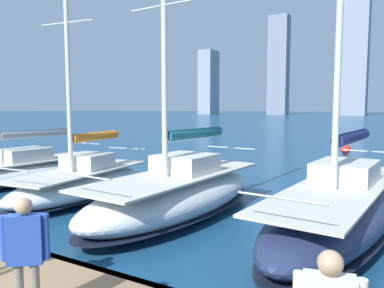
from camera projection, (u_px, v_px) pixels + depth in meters
name	position (u px, v px, depth m)	size (l,w,h in m)	color
city_skyline	(367.00, 67.00, 146.72)	(165.38, 20.33, 47.00)	gray
sailboat_navy	(340.00, 207.00, 9.73)	(3.16, 9.15, 10.74)	navy
sailboat_teal	(177.00, 193.00, 11.35)	(3.13, 7.87, 9.34)	silver
sailboat_orange	(82.00, 181.00, 13.66)	(3.16, 6.87, 9.59)	silver
sailboat_grey	(15.00, 170.00, 16.11)	(3.00, 9.22, 12.69)	white
person_blue_shirt	(25.00, 248.00, 4.69)	(0.48, 0.41, 1.60)	gray
channel_buoy	(345.00, 149.00, 26.77)	(0.70, 0.70, 1.40)	red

